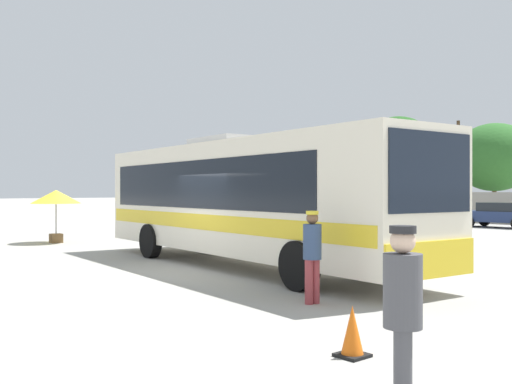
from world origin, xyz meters
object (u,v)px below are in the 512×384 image
at_px(parked_car_third_dark_blue, 501,214).
at_px(roadside_tree_midleft, 494,157).
at_px(attendant_by_bus_door, 312,251).
at_px(parked_car_leftmost_maroon, 334,209).
at_px(vendor_umbrella_near_gate_yellow, 56,198).
at_px(traffic_cone_on_apron, 352,332).
at_px(utility_pole_near, 458,167).
at_px(coach_bus_cream_yellow, 242,196).
at_px(passenger_waiting_on_apron, 403,310).
at_px(parked_car_second_grey, 408,211).
at_px(roadside_tree_left, 398,146).

xyz_separation_m(parked_car_third_dark_blue, roadside_tree_midleft, (-5.33, 9.72, 3.80)).
height_order(attendant_by_bus_door, parked_car_leftmost_maroon, attendant_by_bus_door).
bearing_deg(vendor_umbrella_near_gate_yellow, parked_car_third_dark_blue, 72.84).
bearing_deg(traffic_cone_on_apron, utility_pole_near, 118.22).
xyz_separation_m(coach_bus_cream_yellow, passenger_waiting_on_apron, (9.25, -5.71, -0.91)).
bearing_deg(parked_car_second_grey, roadside_tree_midleft, 86.47).
bearing_deg(parked_car_second_grey, parked_car_leftmost_maroon, 179.93).
bearing_deg(traffic_cone_on_apron, parked_car_third_dark_blue, 112.93).
distance_m(attendant_by_bus_door, roadside_tree_midleft, 36.52).
bearing_deg(parked_car_third_dark_blue, roadside_tree_left, 148.46).
relative_size(attendant_by_bus_door, roadside_tree_left, 0.21).
bearing_deg(parked_car_second_grey, utility_pole_near, 98.39).
relative_size(parked_car_second_grey, parked_car_third_dark_blue, 0.94).
xyz_separation_m(parked_car_third_dark_blue, utility_pole_near, (-7.14, 7.80, 3.06)).
bearing_deg(traffic_cone_on_apron, attendant_by_bus_door, 142.15).
bearing_deg(coach_bus_cream_yellow, parked_car_second_grey, 113.69).
relative_size(vendor_umbrella_near_gate_yellow, utility_pole_near, 0.29).
distance_m(vendor_umbrella_near_gate_yellow, roadside_tree_midleft, 32.51).
bearing_deg(roadside_tree_left, utility_pole_near, 2.79).
distance_m(attendant_by_bus_door, traffic_cone_on_apron, 3.46).
bearing_deg(roadside_tree_midleft, parked_car_leftmost_maroon, -124.42).
bearing_deg(roadside_tree_left, passenger_waiting_on_apron, -54.40).
relative_size(coach_bus_cream_yellow, roadside_tree_midleft, 1.78).
relative_size(roadside_tree_midleft, traffic_cone_on_apron, 11.05).
height_order(parked_car_leftmost_maroon, roadside_tree_left, roadside_tree_left).
relative_size(vendor_umbrella_near_gate_yellow, roadside_tree_midleft, 0.30).
bearing_deg(roadside_tree_midleft, parked_car_third_dark_blue, -61.25).
height_order(parked_car_third_dark_blue, roadside_tree_midleft, roadside_tree_midleft).
xyz_separation_m(attendant_by_bus_door, utility_pole_near, (-15.48, 31.76, 2.85)).
relative_size(attendant_by_bus_door, parked_car_leftmost_maroon, 0.39).
xyz_separation_m(attendant_by_bus_door, vendor_umbrella_near_gate_yellow, (-15.32, 1.32, 0.81)).
xyz_separation_m(attendant_by_bus_door, roadside_tree_midleft, (-13.67, 33.68, 3.58)).
distance_m(utility_pole_near, traffic_cone_on_apron, 38.57).
bearing_deg(roadside_tree_left, vendor_umbrella_near_gate_yellow, -80.01).
bearing_deg(passenger_waiting_on_apron, parked_car_third_dark_blue, 114.85).
distance_m(coach_bus_cream_yellow, roadside_tree_midleft, 32.58).
xyz_separation_m(parked_car_third_dark_blue, traffic_cone_on_apron, (11.02, -26.04, -0.45)).
bearing_deg(parked_car_leftmost_maroon, parked_car_third_dark_blue, 1.34).
xyz_separation_m(attendant_by_bus_door, passenger_waiting_on_apron, (4.30, -3.32, 0.03)).
bearing_deg(parked_car_third_dark_blue, parked_car_second_grey, -177.19).
xyz_separation_m(attendant_by_bus_door, parked_car_second_grey, (-14.28, 23.67, -0.17)).
bearing_deg(traffic_cone_on_apron, coach_bus_cream_yellow, 149.60).
relative_size(parked_car_second_grey, roadside_tree_midleft, 0.60).
xyz_separation_m(coach_bus_cream_yellow, roadside_tree_midleft, (-8.72, 31.28, 2.64)).
bearing_deg(passenger_waiting_on_apron, utility_pole_near, 119.41).
bearing_deg(roadside_tree_left, parked_car_leftmost_maroon, -89.13).
height_order(roadside_tree_left, traffic_cone_on_apron, roadside_tree_left).
height_order(coach_bus_cream_yellow, traffic_cone_on_apron, coach_bus_cream_yellow).
bearing_deg(utility_pole_near, attendant_by_bus_door, -64.02).
xyz_separation_m(roadside_tree_left, roadside_tree_midleft, (6.97, 2.17, -1.13)).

